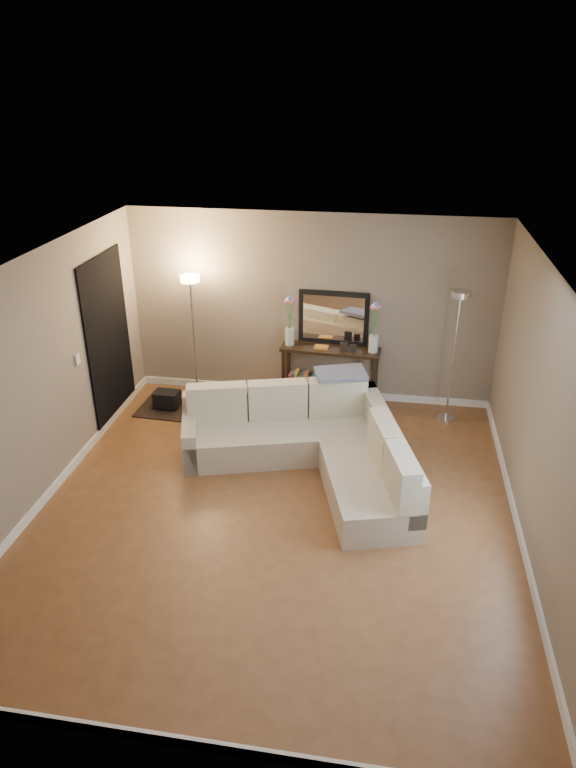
% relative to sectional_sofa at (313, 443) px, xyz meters
% --- Properties ---
extents(floor, '(5.00, 5.50, 0.01)m').
position_rel_sectional_sofa_xyz_m(floor, '(-0.28, -0.90, -0.32)').
color(floor, brown).
rests_on(floor, ground).
extents(ceiling, '(5.00, 5.50, 0.01)m').
position_rel_sectional_sofa_xyz_m(ceiling, '(-0.28, -0.90, 2.29)').
color(ceiling, white).
rests_on(ceiling, ground).
extents(wall_back, '(5.00, 0.02, 2.60)m').
position_rel_sectional_sofa_xyz_m(wall_back, '(-0.28, 1.86, 0.99)').
color(wall_back, gray).
rests_on(wall_back, ground).
extents(wall_front, '(5.00, 0.02, 2.60)m').
position_rel_sectional_sofa_xyz_m(wall_front, '(-0.28, -3.66, 0.99)').
color(wall_front, gray).
rests_on(wall_front, ground).
extents(wall_left, '(0.02, 5.50, 2.60)m').
position_rel_sectional_sofa_xyz_m(wall_left, '(-2.79, -0.90, 0.99)').
color(wall_left, gray).
rests_on(wall_left, ground).
extents(wall_right, '(0.02, 5.50, 2.60)m').
position_rel_sectional_sofa_xyz_m(wall_right, '(2.23, -0.90, 0.99)').
color(wall_right, gray).
rests_on(wall_right, ground).
extents(baseboard_back, '(5.00, 0.03, 0.10)m').
position_rel_sectional_sofa_xyz_m(baseboard_back, '(-0.28, 1.84, -0.26)').
color(baseboard_back, white).
rests_on(baseboard_back, ground).
extents(baseboard_front, '(5.00, 0.03, 0.10)m').
position_rel_sectional_sofa_xyz_m(baseboard_front, '(-0.28, -3.63, -0.26)').
color(baseboard_front, white).
rests_on(baseboard_front, ground).
extents(baseboard_left, '(0.03, 5.50, 0.10)m').
position_rel_sectional_sofa_xyz_m(baseboard_left, '(-2.77, -0.90, -0.26)').
color(baseboard_left, white).
rests_on(baseboard_left, ground).
extents(baseboard_right, '(0.03, 5.50, 0.10)m').
position_rel_sectional_sofa_xyz_m(baseboard_right, '(2.20, -0.90, -0.26)').
color(baseboard_right, white).
rests_on(baseboard_right, ground).
extents(doorway, '(0.02, 1.20, 2.20)m').
position_rel_sectional_sofa_xyz_m(doorway, '(-2.76, 0.80, 0.79)').
color(doorway, black).
rests_on(doorway, ground).
extents(switch_plate, '(0.02, 0.08, 0.12)m').
position_rel_sectional_sofa_xyz_m(switch_plate, '(-2.76, -0.05, 0.89)').
color(switch_plate, white).
rests_on(switch_plate, ground).
extents(sectional_sofa, '(2.93, 2.43, 0.84)m').
position_rel_sectional_sofa_xyz_m(sectional_sofa, '(0.00, 0.00, 0.00)').
color(sectional_sofa, '#C1B49C').
rests_on(sectional_sofa, floor).
extents(throw_blanket, '(0.69, 0.53, 0.08)m').
position_rel_sectional_sofa_xyz_m(throw_blanket, '(0.24, 0.68, 0.60)').
color(throw_blanket, slate).
rests_on(throw_blanket, sectional_sofa).
extents(console_table, '(1.37, 0.45, 0.83)m').
position_rel_sectional_sofa_xyz_m(console_table, '(-0.06, 1.65, 0.16)').
color(console_table, black).
rests_on(console_table, floor).
extents(leaning_mirror, '(0.96, 0.10, 0.75)m').
position_rel_sectional_sofa_xyz_m(leaning_mirror, '(0.03, 1.81, 0.89)').
color(leaning_mirror, black).
rests_on(leaning_mirror, console_table).
extents(table_decor, '(0.57, 0.14, 0.13)m').
position_rel_sectional_sofa_xyz_m(table_decor, '(0.01, 1.60, 0.54)').
color(table_decor, orange).
rests_on(table_decor, console_table).
extents(flower_vase_left, '(0.16, 0.13, 0.71)m').
position_rel_sectional_sofa_xyz_m(flower_vase_left, '(-0.55, 1.68, 0.81)').
color(flower_vase_left, silver).
rests_on(flower_vase_left, console_table).
extents(flower_vase_right, '(0.16, 0.13, 0.71)m').
position_rel_sectional_sofa_xyz_m(flower_vase_right, '(0.59, 1.60, 0.81)').
color(flower_vase_right, silver).
rests_on(flower_vase_right, console_table).
extents(floor_lamp_lit, '(0.26, 0.26, 1.78)m').
position_rel_sectional_sofa_xyz_m(floor_lamp_lit, '(-1.86, 1.52, 0.95)').
color(floor_lamp_lit, silver).
rests_on(floor_lamp_lit, floor).
extents(floor_lamp_unlit, '(0.29, 0.29, 1.79)m').
position_rel_sectional_sofa_xyz_m(floor_lamp_unlit, '(1.62, 1.41, 0.95)').
color(floor_lamp_unlit, silver).
rests_on(floor_lamp_unlit, floor).
extents(charcoal_rug, '(1.20, 0.92, 0.02)m').
position_rel_sectional_sofa_xyz_m(charcoal_rug, '(-1.97, 1.19, -0.30)').
color(charcoal_rug, black).
rests_on(charcoal_rug, floor).
extents(black_bag, '(0.34, 0.25, 0.21)m').
position_rel_sectional_sofa_xyz_m(black_bag, '(-2.17, 1.10, -0.16)').
color(black_bag, black).
rests_on(black_bag, charcoal_rug).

